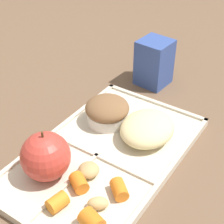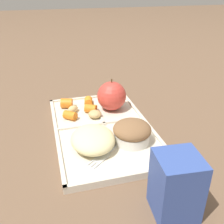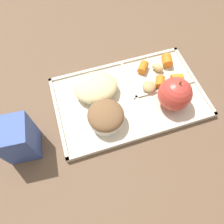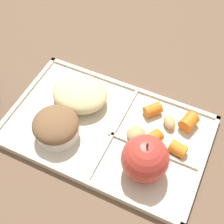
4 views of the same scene
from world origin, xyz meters
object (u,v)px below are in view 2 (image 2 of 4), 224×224
Objects in this scene: lunch_tray at (103,129)px; plastic_fork at (109,151)px; bran_muffin at (132,132)px; green_apple at (112,96)px; milk_carton at (176,186)px.

lunch_tray is 0.10m from plastic_fork.
lunch_tray reaches higher than plastic_fork.
bran_muffin is (0.08, 0.05, 0.03)m from lunch_tray.
milk_carton reaches higher than green_apple.
lunch_tray is 4.45× the size of bran_muffin.
plastic_fork is 0.19m from milk_carton.
bran_muffin is 0.19m from milk_carton.
milk_carton reaches higher than plastic_fork.
lunch_tray is at bearing -147.74° from bran_muffin.
green_apple is 0.84× the size of milk_carton.
milk_carton is (0.27, 0.05, 0.05)m from lunch_tray.
plastic_fork is (0.02, -0.06, -0.02)m from bran_muffin.
bran_muffin is 0.69× the size of plastic_fork.
lunch_tray is at bearing -27.65° from green_apple.
green_apple reaches higher than bran_muffin.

